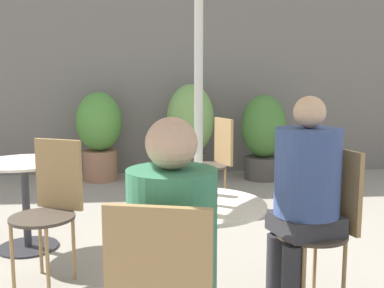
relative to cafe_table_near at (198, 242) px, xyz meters
The scene contains 13 objects.
storefront_wall 4.31m from the cafe_table_near, 88.65° to the left, with size 10.00×0.06×3.00m.
cafe_table_near is the anchor object (origin of this frame).
cafe_table_far 1.80m from the cafe_table_near, 133.56° to the left, with size 0.71×0.71×0.70m.
bistro_chair_1 0.80m from the cafe_table_near, 16.14° to the left, with size 0.45×0.43×0.94m.
bistro_chair_2 1.16m from the cafe_table_near, 141.53° to the left, with size 0.45×0.47×0.94m.
bistro_chair_3 2.35m from the cafe_table_near, 80.13° to the left, with size 0.46×0.44×0.94m.
seated_person_0 0.68m from the cafe_table_near, 103.86° to the right, with size 0.35×0.38×1.20m.
seated_person_1 0.69m from the cafe_table_near, 16.14° to the left, with size 0.42×0.40×1.25m.
beer_glass_0 0.35m from the cafe_table_near, 72.33° to the left, with size 0.06×0.06×0.16m.
beer_glass_1 0.34m from the cafe_table_near, 85.44° to the right, with size 0.07×0.07×0.14m.
potted_plant_0 3.87m from the cafe_table_near, 104.40° to the left, with size 0.60×0.60×1.18m.
potted_plant_1 3.72m from the cafe_table_near, 86.20° to the left, with size 0.63×0.63×1.28m.
potted_plant_2 3.86m from the cafe_table_near, 71.39° to the left, with size 0.60×0.60×1.14m.
Camera 1 is at (-0.31, -2.27, 1.33)m, focal length 42.00 mm.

